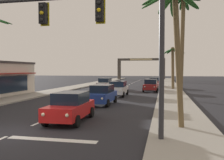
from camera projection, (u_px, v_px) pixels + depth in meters
name	position (u px, v px, depth m)	size (l,w,h in m)	color
ground_plane	(14.00, 133.00, 11.59)	(220.00, 220.00, 0.00)	#232328
sidewalk_right	(172.00, 94.00, 29.56)	(3.20, 110.00, 0.14)	#9E998E
sidewalk_left	(50.00, 92.00, 32.74)	(3.20, 110.00, 0.14)	#9E998E
lane_markings	(112.00, 93.00, 31.14)	(4.28, 88.50, 0.01)	silver
traffic_signal_mast	(79.00, 24.00, 10.71)	(10.45, 0.41, 6.70)	#2D2D33
sedan_lead_at_stop_bar	(70.00, 106.00, 14.32)	(2.03, 4.48, 1.68)	red
sedan_third_in_queue	(102.00, 95.00, 21.27)	(2.03, 4.48, 1.68)	navy
sedan_fifth_in_queue	(118.00, 88.00, 28.23)	(1.96, 4.46, 1.68)	silver
sedan_oncoming_far	(105.00, 83.00, 38.94)	(2.05, 4.49, 1.68)	silver
sedan_parked_nearest_kerb	(151.00, 85.00, 34.23)	(2.07, 4.50, 1.68)	maroon
sedan_parked_mid_kerb	(155.00, 82.00, 42.60)	(1.97, 4.46, 1.68)	maroon
palm_right_nearest	(176.00, 16.00, 12.15)	(3.63, 3.53, 7.13)	brown
palm_right_second	(182.00, 33.00, 24.37)	(3.02, 3.14, 10.20)	brown
palm_right_third	(173.00, 61.00, 37.12)	(3.57, 3.48, 6.36)	brown
town_gateway_arch	(141.00, 66.00, 75.77)	(14.41, 0.90, 6.49)	#423D38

